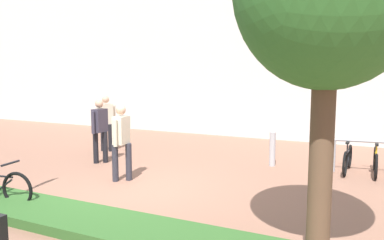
# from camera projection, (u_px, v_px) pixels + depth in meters

# --- Properties ---
(ground_plane) EXTENTS (60.00, 60.00, 0.00)m
(ground_plane) POSITION_uv_depth(u_px,v_px,m) (131.00, 190.00, 7.93)
(ground_plane) COLOR #936651
(building_facade) EXTENTS (28.00, 1.20, 10.00)m
(building_facade) POSITION_uv_depth(u_px,v_px,m) (249.00, 4.00, 14.41)
(building_facade) COLOR silver
(building_facade) RESTS_ON ground
(planter_strip) EXTENTS (7.00, 1.10, 0.16)m
(planter_strip) POSITION_uv_depth(u_px,v_px,m) (73.00, 218.00, 6.19)
(planter_strip) COLOR #336028
(planter_strip) RESTS_ON ground
(bollard_steel) EXTENTS (0.16, 0.16, 0.90)m
(bollard_steel) POSITION_uv_depth(u_px,v_px,m) (272.00, 149.00, 9.96)
(bollard_steel) COLOR #ADADB2
(bollard_steel) RESTS_ON ground
(person_suited_navy) EXTENTS (0.32, 0.61, 1.72)m
(person_suited_navy) POSITION_uv_depth(u_px,v_px,m) (100.00, 127.00, 10.25)
(person_suited_navy) COLOR black
(person_suited_navy) RESTS_ON ground
(person_casual_tan) EXTENTS (0.42, 0.53, 1.72)m
(person_casual_tan) POSITION_uv_depth(u_px,v_px,m) (106.00, 120.00, 11.82)
(person_casual_tan) COLOR black
(person_casual_tan) RESTS_ON ground
(person_shirt_blue) EXTENTS (0.36, 0.61, 1.72)m
(person_shirt_blue) POSITION_uv_depth(u_px,v_px,m) (121.00, 138.00, 8.53)
(person_shirt_blue) COLOR #2D2D38
(person_shirt_blue) RESTS_ON ground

